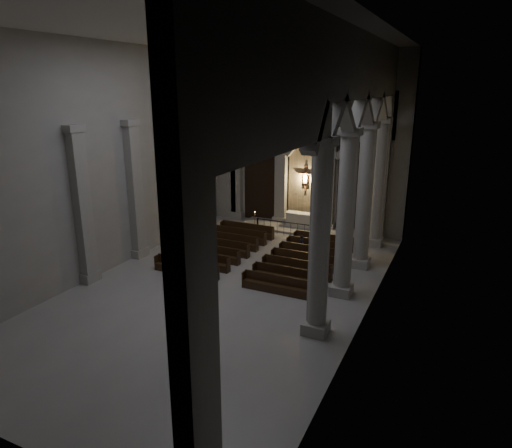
{
  "coord_description": "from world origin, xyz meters",
  "views": [
    {
      "loc": [
        10.38,
        -18.67,
        9.75
      ],
      "look_at": [
        0.2,
        3.0,
        2.51
      ],
      "focal_mm": 32.0,
      "sensor_mm": 36.0,
      "label": 1
    }
  ],
  "objects_px": {
    "pews": "(260,255)",
    "altar_rail": "(291,227)",
    "worshipper": "(301,244)",
    "candle_stand_left": "(255,226)",
    "candle_stand_right": "(338,236)",
    "altar": "(299,219)"
  },
  "relations": [
    {
      "from": "pews",
      "to": "altar_rail",
      "type": "bearing_deg",
      "value": 90.0
    },
    {
      "from": "pews",
      "to": "worshipper",
      "type": "distance_m",
      "value": 2.82
    },
    {
      "from": "candle_stand_left",
      "to": "pews",
      "type": "distance_m",
      "value": 5.51
    },
    {
      "from": "altar_rail",
      "to": "pews",
      "type": "relative_size",
      "value": 0.54
    },
    {
      "from": "altar_rail",
      "to": "worshipper",
      "type": "xyz_separation_m",
      "value": [
        1.74,
        -2.72,
        -0.11
      ]
    },
    {
      "from": "altar_rail",
      "to": "pews",
      "type": "bearing_deg",
      "value": -90.0
    },
    {
      "from": "candle_stand_left",
      "to": "worshipper",
      "type": "bearing_deg",
      "value": -30.91
    },
    {
      "from": "candle_stand_right",
      "to": "altar",
      "type": "bearing_deg",
      "value": 153.1
    },
    {
      "from": "altar",
      "to": "pews",
      "type": "relative_size",
      "value": 0.21
    },
    {
      "from": "altar",
      "to": "candle_stand_left",
      "type": "height_order",
      "value": "candle_stand_left"
    },
    {
      "from": "altar",
      "to": "altar_rail",
      "type": "height_order",
      "value": "altar"
    },
    {
      "from": "candle_stand_right",
      "to": "worshipper",
      "type": "distance_m",
      "value": 3.35
    },
    {
      "from": "candle_stand_left",
      "to": "worshipper",
      "type": "xyz_separation_m",
      "value": [
        4.4,
        -2.63,
        0.15
      ]
    },
    {
      "from": "worshipper",
      "to": "candle_stand_left",
      "type": "bearing_deg",
      "value": 168.58
    },
    {
      "from": "candle_stand_left",
      "to": "candle_stand_right",
      "type": "xyz_separation_m",
      "value": [
        5.84,
        0.38,
        -0.05
      ]
    },
    {
      "from": "candle_stand_left",
      "to": "worshipper",
      "type": "height_order",
      "value": "candle_stand_left"
    },
    {
      "from": "altar",
      "to": "pews",
      "type": "height_order",
      "value": "altar"
    },
    {
      "from": "altar_rail",
      "to": "worshipper",
      "type": "bearing_deg",
      "value": -57.31
    },
    {
      "from": "altar",
      "to": "pews",
      "type": "xyz_separation_m",
      "value": [
        0.08,
        -6.87,
        -0.37
      ]
    },
    {
      "from": "candle_stand_left",
      "to": "candle_stand_right",
      "type": "bearing_deg",
      "value": 3.74
    },
    {
      "from": "altar_rail",
      "to": "candle_stand_right",
      "type": "xyz_separation_m",
      "value": [
        3.19,
        0.29,
        -0.32
      ]
    },
    {
      "from": "candle_stand_right",
      "to": "candle_stand_left",
      "type": "bearing_deg",
      "value": -176.26
    }
  ]
}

